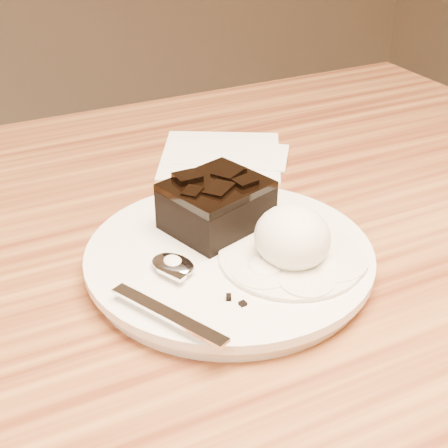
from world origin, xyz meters
name	(u,v)px	position (x,y,z in m)	size (l,w,h in m)	color
plate	(229,260)	(0.09, -0.02, 0.76)	(0.24, 0.24, 0.02)	white
brownie	(216,208)	(0.10, 0.01, 0.79)	(0.08, 0.07, 0.04)	black
ice_cream_scoop	(292,237)	(0.13, -0.06, 0.79)	(0.06, 0.06, 0.05)	white
melt_puddle	(291,258)	(0.13, -0.06, 0.77)	(0.12, 0.12, 0.00)	silver
spoon	(173,266)	(0.03, -0.03, 0.77)	(0.03, 0.16, 0.01)	silver
napkin	(221,155)	(0.18, 0.19, 0.75)	(0.14, 0.14, 0.01)	white
crumb_a	(303,258)	(0.14, -0.06, 0.77)	(0.01, 0.01, 0.00)	black
crumb_b	(243,304)	(0.06, -0.10, 0.77)	(0.01, 0.01, 0.00)	black
crumb_c	(229,297)	(0.06, -0.08, 0.77)	(0.01, 0.00, 0.00)	black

